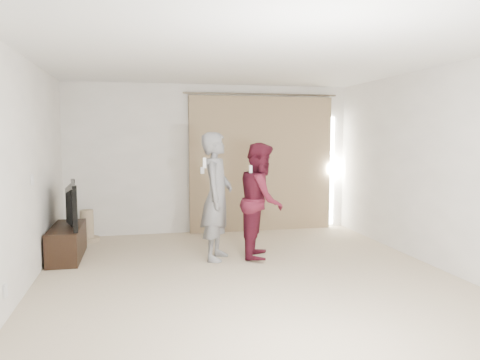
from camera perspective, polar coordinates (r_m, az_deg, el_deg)
name	(u,v)px	position (r m, az deg, el deg)	size (l,w,h in m)	color
floor	(247,276)	(5.83, 0.85, -11.65)	(5.50, 5.50, 0.00)	#C0AF90
wall_back	(211,159)	(8.28, -3.51, 2.59)	(5.00, 0.04, 2.60)	white
wall_left	(22,174)	(5.57, -25.02, 0.66)	(0.04, 5.50, 2.60)	white
ceiling	(247,59)	(5.64, 0.89, 14.48)	(5.00, 5.50, 0.01)	white
curtain	(262,164)	(8.41, 2.73, 1.98)	(2.80, 0.11, 2.46)	tan
tv_console	(67,242)	(7.02, -20.34, -7.13)	(0.41, 1.17, 0.45)	black
tv	(66,204)	(6.93, -20.49, -2.81)	(1.07, 0.14, 0.62)	black
scratching_post	(87,229)	(8.01, -18.15, -5.66)	(0.38, 0.38, 0.51)	tan
person_man	(217,196)	(6.44, -2.86, -1.99)	(0.63, 0.75, 1.76)	slate
person_woman	(261,200)	(6.58, 2.61, -2.47)	(0.83, 0.94, 1.61)	#4F1221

